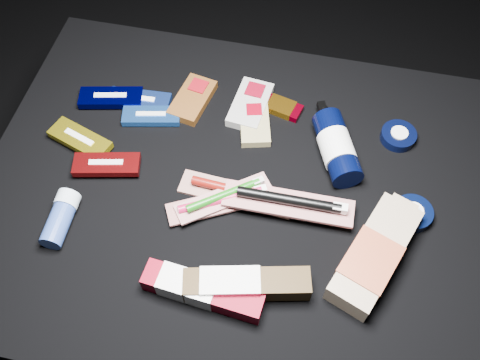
% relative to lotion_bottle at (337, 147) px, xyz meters
% --- Properties ---
extents(ground, '(3.00, 3.00, 0.00)m').
position_rel_lotion_bottle_xyz_m(ground, '(-0.19, -0.12, -0.43)').
color(ground, black).
rests_on(ground, ground).
extents(cloth_table, '(0.98, 0.78, 0.40)m').
position_rel_lotion_bottle_xyz_m(cloth_table, '(-0.19, -0.12, -0.23)').
color(cloth_table, black).
rests_on(cloth_table, ground).
extents(luna_bar_0, '(0.13, 0.06, 0.02)m').
position_rel_lotion_bottle_xyz_m(luna_bar_0, '(-0.43, 0.05, -0.02)').
color(luna_bar_0, navy).
rests_on(luna_bar_0, cloth_table).
extents(luna_bar_1, '(0.13, 0.07, 0.02)m').
position_rel_lotion_bottle_xyz_m(luna_bar_1, '(-0.39, 0.02, -0.02)').
color(luna_bar_1, blue).
rests_on(luna_bar_1, cloth_table).
extents(luna_bar_2, '(0.14, 0.08, 0.02)m').
position_rel_lotion_bottle_xyz_m(luna_bar_2, '(-0.49, 0.04, -0.02)').
color(luna_bar_2, '#010130').
rests_on(luna_bar_2, cloth_table).
extents(luna_bar_3, '(0.14, 0.09, 0.02)m').
position_rel_lotion_bottle_xyz_m(luna_bar_3, '(-0.51, -0.08, -0.02)').
color(luna_bar_3, '#A99813').
rests_on(luna_bar_3, cloth_table).
extents(luna_bar_4, '(0.14, 0.07, 0.02)m').
position_rel_lotion_bottle_xyz_m(luna_bar_4, '(-0.43, -0.13, -0.01)').
color(luna_bar_4, maroon).
rests_on(luna_bar_4, cloth_table).
extents(clif_bar_0, '(0.09, 0.13, 0.02)m').
position_rel_lotion_bottle_xyz_m(clif_bar_0, '(-0.31, 0.08, -0.02)').
color(clif_bar_0, '#593212').
rests_on(clif_bar_0, cloth_table).
extents(clif_bar_1, '(0.08, 0.13, 0.02)m').
position_rel_lotion_bottle_xyz_m(clif_bar_1, '(-0.19, 0.09, -0.02)').
color(clif_bar_1, '#9F9E99').
rests_on(clif_bar_1, cloth_table).
extents(clif_bar_2, '(0.08, 0.12, 0.02)m').
position_rel_lotion_bottle_xyz_m(clif_bar_2, '(-0.17, 0.05, -0.02)').
color(clif_bar_2, '#9A8C59').
rests_on(clif_bar_2, cloth_table).
extents(power_bar, '(0.14, 0.07, 0.02)m').
position_rel_lotion_bottle_xyz_m(power_bar, '(-0.14, 0.10, -0.02)').
color(power_bar, maroon).
rests_on(power_bar, cloth_table).
extents(lotion_bottle, '(0.12, 0.20, 0.06)m').
position_rel_lotion_bottle_xyz_m(lotion_bottle, '(0.00, 0.00, 0.00)').
color(lotion_bottle, black).
rests_on(lotion_bottle, cloth_table).
extents(cream_tin_upper, '(0.07, 0.07, 0.02)m').
position_rel_lotion_bottle_xyz_m(cream_tin_upper, '(0.12, 0.07, -0.02)').
color(cream_tin_upper, black).
rests_on(cream_tin_upper, cloth_table).
extents(cream_tin_lower, '(0.07, 0.07, 0.02)m').
position_rel_lotion_bottle_xyz_m(cream_tin_lower, '(0.16, -0.11, -0.02)').
color(cream_tin_lower, black).
rests_on(cream_tin_lower, cloth_table).
extents(bodywash_bottle, '(0.16, 0.24, 0.05)m').
position_rel_lotion_bottle_xyz_m(bodywash_bottle, '(0.09, -0.21, -0.01)').
color(bodywash_bottle, tan).
rests_on(bodywash_bottle, cloth_table).
extents(deodorant_stick, '(0.05, 0.11, 0.04)m').
position_rel_lotion_bottle_xyz_m(deodorant_stick, '(-0.48, -0.26, -0.01)').
color(deodorant_stick, navy).
rests_on(deodorant_stick, cloth_table).
extents(toothbrush_pack_0, '(0.22, 0.07, 0.02)m').
position_rel_lotion_bottle_xyz_m(toothbrush_pack_0, '(-0.17, -0.13, -0.02)').
color(toothbrush_pack_0, '#B1AAA6').
rests_on(toothbrush_pack_0, cloth_table).
extents(toothbrush_pack_1, '(0.20, 0.14, 0.02)m').
position_rel_lotion_bottle_xyz_m(toothbrush_pack_1, '(-0.20, -0.16, -0.02)').
color(toothbrush_pack_1, '#ACA2A0').
rests_on(toothbrush_pack_1, cloth_table).
extents(toothbrush_pack_2, '(0.18, 0.15, 0.02)m').
position_rel_lotion_bottle_xyz_m(toothbrush_pack_2, '(-0.19, -0.15, -0.01)').
color(toothbrush_pack_2, beige).
rests_on(toothbrush_pack_2, cloth_table).
extents(toothbrush_pack_3, '(0.24, 0.06, 0.03)m').
position_rel_lotion_bottle_xyz_m(toothbrush_pack_3, '(-0.07, -0.14, -0.00)').
color(toothbrush_pack_3, '#BEB7B1').
rests_on(toothbrush_pack_3, cloth_table).
extents(toothpaste_carton_red, '(0.21, 0.07, 0.04)m').
position_rel_lotion_bottle_xyz_m(toothpaste_carton_red, '(-0.20, -0.34, -0.01)').
color(toothpaste_carton_red, maroon).
rests_on(toothpaste_carton_red, cloth_table).
extents(toothpaste_carton_green, '(0.22, 0.09, 0.04)m').
position_rel_lotion_bottle_xyz_m(toothpaste_carton_green, '(-0.13, -0.31, -0.01)').
color(toothpaste_carton_green, '#31210B').
rests_on(toothpaste_carton_green, cloth_table).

